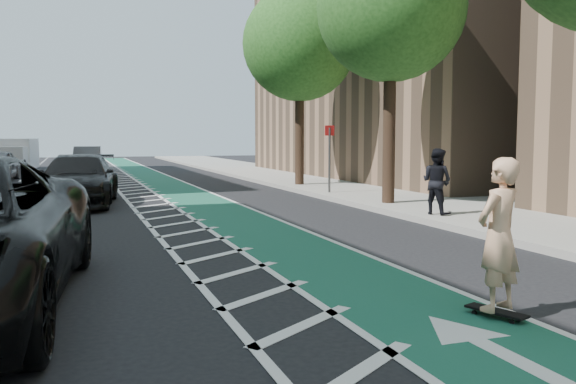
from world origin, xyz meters
name	(u,v)px	position (x,y,z in m)	size (l,w,h in m)	color
ground	(148,306)	(0.00, 0.00, 0.00)	(120.00, 120.00, 0.00)	black
bike_lane	(212,208)	(3.00, 10.00, 0.01)	(2.00, 90.00, 0.01)	#18553D
buffer_strip	(161,210)	(1.50, 10.00, 0.01)	(1.40, 90.00, 0.01)	silver
sidewalk_right	(406,198)	(9.50, 10.00, 0.07)	(5.00, 90.00, 0.15)	gray
curb_right	(338,200)	(7.05, 10.00, 0.08)	(0.12, 90.00, 0.16)	gray
tree_r_c	(397,5)	(7.90, 8.00, 5.77)	(4.20, 4.20, 7.90)	#382619
tree_r_d	(298,45)	(7.90, 16.00, 5.77)	(4.20, 4.20, 7.90)	#382619
sign_post	(329,158)	(7.60, 12.00, 1.35)	(0.35, 0.08, 2.47)	#4C4C4C
skateboard	(496,312)	(3.70, -1.85, 0.08)	(0.44, 0.75, 0.10)	black
skateboarder	(499,234)	(3.70, -1.85, 0.97)	(0.64, 0.42, 1.75)	tan
suv_far	(78,180)	(-0.68, 12.11, 0.77)	(2.15, 5.29, 1.54)	black
car_grey	(87,159)	(0.04, 32.36, 0.75)	(1.59, 4.55, 1.50)	#5A5B5F
pedestrian	(437,181)	(7.70, 5.51, 0.97)	(0.80, 0.62, 1.64)	black
box_truck	(15,155)	(-4.38, 36.21, 0.91)	(2.69, 4.98, 1.98)	white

